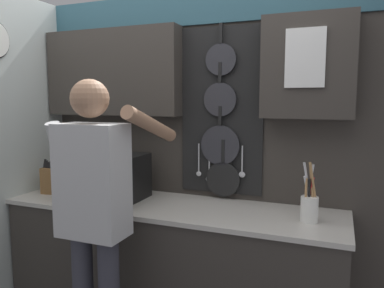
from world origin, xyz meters
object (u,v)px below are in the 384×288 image
Objects in this scene: microwave at (106,177)px; person at (94,203)px; knife_block at (52,179)px; utensil_crock at (309,205)px.

microwave is 0.31× the size of person.
person is (0.76, -0.51, 0.03)m from knife_block.
person is at bearing -61.72° from microwave.
knife_block is 0.15× the size of person.
knife_block is at bearing 179.91° from microwave.
knife_block is (-0.49, 0.00, -0.06)m from microwave.
person is at bearing -33.84° from knife_block.
microwave reaches higher than knife_block.
knife_block is 1.88m from utensil_crock.
utensil_crock is 1.23m from person.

